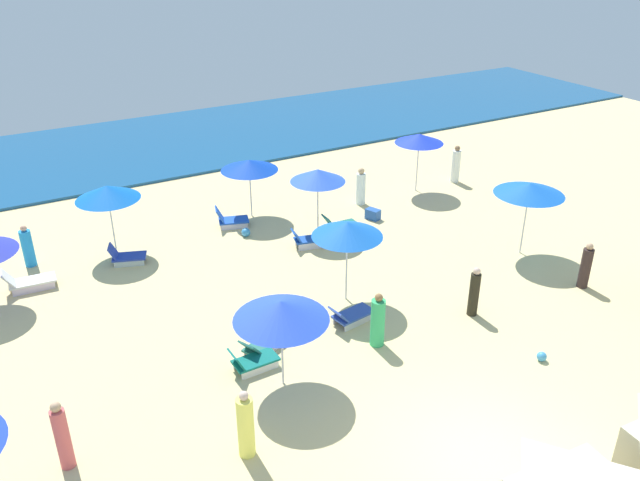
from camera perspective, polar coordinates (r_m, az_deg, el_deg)
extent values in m
plane|color=#E4CA89|center=(15.27, 13.94, -17.95)|extent=(60.00, 60.00, 0.00)
cube|color=navy|center=(34.81, -14.65, 8.17)|extent=(60.00, 10.51, 0.12)
cylinder|color=silver|center=(23.29, 17.58, 1.40)|extent=(0.05, 0.05, 2.22)
cone|color=blue|center=(22.80, 18.02, 4.37)|extent=(2.35, 2.35, 0.39)
cube|color=silver|center=(22.17, -23.94, -3.94)|extent=(1.25, 0.12, 0.24)
cube|color=silver|center=(22.67, -24.04, -3.28)|extent=(1.25, 0.12, 0.24)
cube|color=silver|center=(22.35, -24.06, -3.27)|extent=(1.43, 0.75, 0.06)
cube|color=silver|center=(22.27, -25.81, -3.05)|extent=(0.41, 0.65, 0.51)
cylinder|color=silver|center=(25.30, -6.14, 4.18)|extent=(0.05, 0.05, 1.92)
cone|color=#0A37AE|center=(24.89, -6.27, 6.65)|extent=(2.20, 2.20, 0.40)
cube|color=silver|center=(24.56, -7.54, 1.23)|extent=(0.97, 0.34, 0.22)
cube|color=silver|center=(25.08, -7.67, 1.77)|extent=(0.97, 0.34, 0.22)
cube|color=blue|center=(24.76, -7.63, 1.80)|extent=(1.27, 0.97, 0.06)
cube|color=blue|center=(24.63, -8.84, 2.25)|extent=(0.49, 0.70, 0.56)
cylinder|color=silver|center=(19.49, 2.35, -2.45)|extent=(0.05, 0.05, 2.15)
cone|color=blue|center=(18.89, 2.42, 1.01)|extent=(2.12, 2.12, 0.45)
cube|color=silver|center=(18.76, 3.49, -7.19)|extent=(1.09, 0.21, 0.22)
cube|color=silver|center=(19.08, 2.46, -6.53)|extent=(1.09, 0.21, 0.22)
cube|color=#344FA9|center=(18.84, 2.98, -6.50)|extent=(1.30, 0.79, 0.06)
cube|color=#344FA9|center=(18.42, 1.67, -6.57)|extent=(0.46, 0.63, 0.43)
cylinder|color=silver|center=(27.91, 8.58, 6.43)|extent=(0.05, 0.05, 2.13)
cone|color=#1833DB|center=(27.51, 8.76, 8.90)|extent=(2.04, 2.04, 0.39)
cylinder|color=silver|center=(23.40, -17.85, 1.22)|extent=(0.05, 0.05, 2.03)
cone|color=blue|center=(22.92, -18.28, 4.06)|extent=(2.17, 2.17, 0.48)
cube|color=silver|center=(22.67, -16.51, -1.98)|extent=(0.95, 0.38, 0.22)
cube|color=silver|center=(23.14, -16.38, -1.36)|extent=(0.95, 0.38, 0.22)
cube|color=#273DA8|center=(22.84, -16.49, -1.36)|extent=(1.25, 0.97, 0.06)
cube|color=#273DA8|center=(22.82, -17.80, -0.95)|extent=(0.47, 0.66, 0.47)
cylinder|color=silver|center=(23.72, -0.19, 2.94)|extent=(0.05, 0.05, 2.05)
cone|color=blue|center=(23.25, -0.20, 5.78)|extent=(2.00, 2.00, 0.46)
cube|color=silver|center=(22.89, -0.46, -0.46)|extent=(1.16, 0.33, 0.26)
cube|color=silver|center=(23.30, -0.77, 0.06)|extent=(1.16, 0.33, 0.26)
cube|color=#1D4CA9|center=(23.02, -0.61, 0.16)|extent=(1.42, 0.87, 0.06)
cube|color=#1D4CA9|center=(22.80, -2.10, 0.42)|extent=(0.43, 0.60, 0.42)
cube|color=silver|center=(24.00, 2.27, 0.83)|extent=(1.08, 0.07, 0.23)
cube|color=silver|center=(24.41, 1.66, 1.30)|extent=(1.08, 0.07, 0.23)
cube|color=#1C6A66|center=(24.14, 1.96, 1.38)|extent=(1.22, 0.64, 0.06)
cube|color=#1C6A66|center=(23.79, 0.82, 1.64)|extent=(0.40, 0.59, 0.51)
cylinder|color=silver|center=(16.14, -3.35, -9.80)|extent=(0.05, 0.05, 1.92)
cone|color=blue|center=(15.46, -3.47, -6.18)|extent=(2.34, 2.34, 0.50)
cube|color=silver|center=(17.68, -4.32, -9.66)|extent=(1.02, 0.50, 0.19)
cube|color=silver|center=(17.94, -5.53, -9.11)|extent=(1.02, 0.50, 0.19)
cube|color=#2B7062|center=(17.74, -4.94, -9.06)|extent=(1.35, 1.03, 0.06)
cube|color=#2B7062|center=(17.28, -6.18, -9.39)|extent=(0.57, 0.65, 0.43)
cube|color=silver|center=(17.01, -5.30, -11.31)|extent=(1.05, 0.07, 0.22)
cube|color=silver|center=(17.38, -6.06, -10.41)|extent=(1.05, 0.07, 0.22)
cube|color=#106C60|center=(17.11, -5.70, -10.48)|extent=(1.18, 0.63, 0.06)
cube|color=#106C60|center=(16.81, -7.40, -10.40)|extent=(0.29, 0.58, 0.47)
cylinder|color=#332624|center=(21.97, 22.38, -2.27)|extent=(0.46, 0.46, 1.33)
sphere|color=tan|center=(21.64, 22.72, -0.49)|extent=(0.22, 0.22, 0.22)
cylinder|color=#D55A5E|center=(15.14, -21.76, -15.95)|extent=(0.37, 0.37, 1.50)
sphere|color=tan|center=(14.60, -22.33, -13.45)|extent=(0.22, 0.22, 0.22)
cylinder|color=white|center=(26.44, 3.62, 4.57)|extent=(0.54, 0.54, 1.31)
sphere|color=tan|center=(26.16, 3.67, 6.15)|extent=(0.26, 0.26, 0.26)
cylinder|color=#F2F065|center=(14.48, -6.57, -16.05)|extent=(0.47, 0.47, 1.51)
sphere|color=beige|center=(13.92, -6.76, -13.47)|extent=(0.21, 0.21, 0.21)
cylinder|color=#208ADD|center=(23.69, -24.39, -0.63)|extent=(0.52, 0.52, 1.29)
sphere|color=tan|center=(23.39, -24.72, 0.98)|extent=(0.21, 0.21, 0.21)
cylinder|color=black|center=(19.45, 13.43, -4.65)|extent=(0.30, 0.30, 1.36)
sphere|color=beige|center=(19.07, 13.68, -2.65)|extent=(0.22, 0.22, 0.22)
cylinder|color=white|center=(29.33, 11.89, 6.43)|extent=(0.52, 0.52, 1.44)
sphere|color=#916D4C|center=(29.06, 12.04, 7.97)|extent=(0.24, 0.24, 0.24)
cylinder|color=#34B569|center=(17.71, 5.11, -7.24)|extent=(0.55, 0.55, 1.40)
sphere|color=olive|center=(17.28, 5.22, -5.04)|extent=(0.22, 0.22, 0.22)
sphere|color=#368BCD|center=(23.94, -6.56, 0.73)|extent=(0.33, 0.33, 0.33)
cube|color=#2353A5|center=(25.26, 4.69, 2.33)|extent=(0.52, 0.63, 0.40)
sphere|color=#3C93CB|center=(18.32, 18.99, -9.66)|extent=(0.26, 0.26, 0.26)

